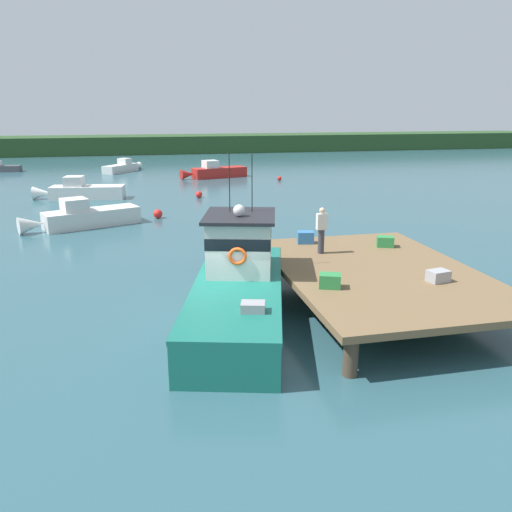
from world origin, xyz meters
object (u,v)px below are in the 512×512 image
(crate_single_far, at_px, (330,281))
(mooring_buoy_channel_marker, at_px, (158,214))
(crate_stack_near_edge, at_px, (385,242))
(moored_boat_near_channel, at_px, (123,167))
(mooring_buoy_outer, at_px, (279,178))
(moored_boat_off_the_point, at_px, (215,172))
(moored_boat_outer_mooring, at_px, (84,217))
(crate_single_by_cleat, at_px, (305,237))
(moored_boat_far_left, at_px, (81,191))
(main_fishing_boat, at_px, (239,283))
(moored_boat_far_right, at_px, (0,168))
(crate_stack_mid_dock, at_px, (438,276))
(deckhand_by_the_boat, at_px, (322,229))
(mooring_buoy_spare_mooring, at_px, (199,195))

(crate_single_far, distance_m, mooring_buoy_channel_marker, 17.20)
(crate_single_far, bearing_deg, mooring_buoy_channel_marker, 104.31)
(crate_stack_near_edge, relative_size, mooring_buoy_channel_marker, 1.16)
(moored_boat_near_channel, xyz_separation_m, mooring_buoy_outer, (13.61, -9.69, -0.26))
(moored_boat_off_the_point, xyz_separation_m, mooring_buoy_channel_marker, (-5.81, -17.31, -0.28))
(moored_boat_outer_mooring, bearing_deg, moored_boat_near_channel, 86.84)
(crate_single_by_cleat, distance_m, moored_boat_far_left, 22.04)
(main_fishing_boat, relative_size, moored_boat_far_right, 2.32)
(moored_boat_off_the_point, bearing_deg, moored_boat_outer_mooring, -117.52)
(main_fishing_boat, relative_size, moored_boat_outer_mooring, 1.61)
(crate_stack_mid_dock, relative_size, moored_boat_near_channel, 0.13)
(deckhand_by_the_boat, height_order, mooring_buoy_outer, deckhand_by_the_boat)
(mooring_buoy_spare_mooring, height_order, mooring_buoy_channel_marker, mooring_buoy_channel_marker)
(main_fishing_boat, distance_m, moored_boat_near_channel, 39.17)
(moored_boat_off_the_point, xyz_separation_m, mooring_buoy_spare_mooring, (-2.70, -10.80, -0.31))
(moored_boat_near_channel, xyz_separation_m, mooring_buoy_spare_mooring, (5.66, -17.26, -0.21))
(moored_boat_far_left, bearing_deg, moored_boat_off_the_point, 41.16)
(deckhand_by_the_boat, distance_m, moored_boat_far_left, 23.43)
(crate_stack_mid_dock, distance_m, mooring_buoy_outer, 31.13)
(crate_single_far, distance_m, moored_boat_far_right, 47.04)
(crate_single_far, height_order, moored_boat_near_channel, crate_single_far)
(moored_boat_off_the_point, bearing_deg, deckhand_by_the_boat, -91.14)
(crate_single_far, distance_m, moored_boat_far_left, 26.21)
(main_fishing_boat, relative_size, crate_single_far, 16.57)
(crate_single_by_cleat, xyz_separation_m, moored_boat_near_channel, (-7.66, 35.46, -0.98))
(moored_boat_off_the_point, xyz_separation_m, moored_boat_near_channel, (-8.36, 6.45, -0.09))
(crate_single_far, bearing_deg, crate_stack_mid_dock, -3.38)
(crate_stack_mid_dock, distance_m, moored_boat_near_channel, 41.84)
(deckhand_by_the_boat, bearing_deg, moored_boat_far_left, 115.79)
(moored_boat_far_right, bearing_deg, mooring_buoy_channel_marker, -61.15)
(moored_boat_far_right, bearing_deg, main_fishing_boat, -68.40)
(moored_boat_far_right, xyz_separation_m, mooring_buoy_channel_marker, (14.58, -26.46, -0.11))
(main_fishing_boat, distance_m, moored_boat_far_left, 24.04)
(mooring_buoy_outer, height_order, mooring_buoy_channel_marker, mooring_buoy_channel_marker)
(main_fishing_boat, xyz_separation_m, deckhand_by_the_boat, (3.31, 1.99, 1.05))
(crate_stack_near_edge, distance_m, crate_stack_mid_dock, 4.02)
(crate_single_far, distance_m, deckhand_by_the_boat, 3.67)
(moored_boat_outer_mooring, bearing_deg, mooring_buoy_channel_marker, 19.57)
(crate_single_by_cleat, xyz_separation_m, moored_boat_off_the_point, (0.70, 29.00, -0.88))
(moored_boat_off_the_point, distance_m, moored_boat_near_channel, 10.56)
(crate_stack_near_edge, relative_size, moored_boat_far_right, 0.14)
(moored_boat_outer_mooring, height_order, moored_boat_far_left, moored_boat_far_left)
(mooring_buoy_outer, distance_m, mooring_buoy_channel_marker, 17.90)
(moored_boat_outer_mooring, bearing_deg, deckhand_by_the_boat, -52.12)
(moored_boat_outer_mooring, bearing_deg, crate_single_by_cleat, -48.68)
(crate_stack_mid_dock, xyz_separation_m, moored_boat_far_left, (-12.51, 24.72, -0.83))
(main_fishing_boat, xyz_separation_m, mooring_buoy_outer, (9.17, 29.22, -0.82))
(mooring_buoy_spare_mooring, bearing_deg, mooring_buoy_channel_marker, -115.56)
(moored_boat_off_the_point, xyz_separation_m, moored_boat_far_right, (-20.39, 9.15, -0.17))
(moored_boat_far_right, height_order, moored_boat_near_channel, moored_boat_near_channel)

